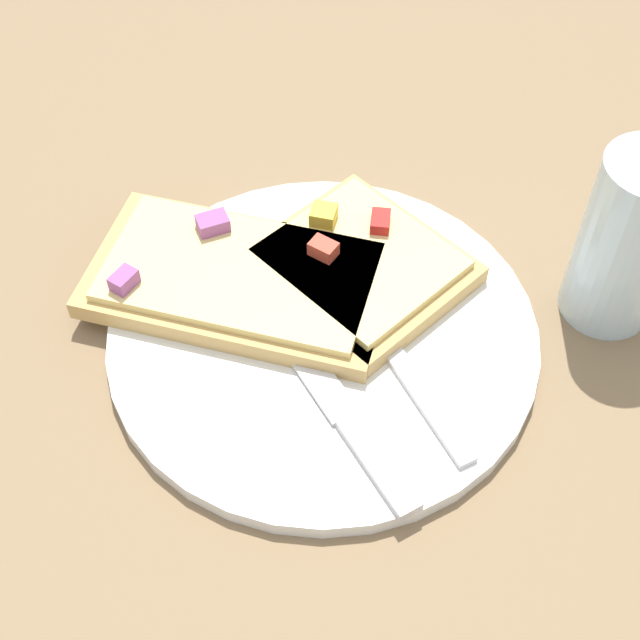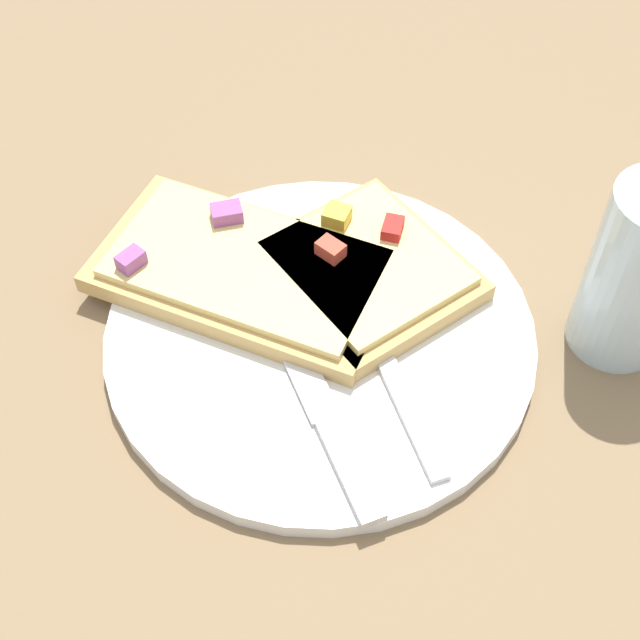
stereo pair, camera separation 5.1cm
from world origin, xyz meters
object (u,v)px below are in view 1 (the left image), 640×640
pizza_slice_main (236,278)px  knife (337,409)px  fork (372,327)px  drinking_glass (624,241)px  pizza_slice_corner (357,264)px  plate (320,335)px

pizza_slice_main → knife: bearing=139.2°
fork → drinking_glass: (-0.03, 0.16, 0.05)m
pizza_slice_main → pizza_slice_corner: bearing=-156.0°
plate → pizza_slice_main: pizza_slice_main is taller
fork → knife: knife is taller
fork → knife: bearing=133.1°
knife → drinking_glass: bearing=-92.4°
knife → pizza_slice_main: size_ratio=0.77×
fork → pizza_slice_corner: pizza_slice_corner is taller
knife → drinking_glass: 0.21m
knife → drinking_glass: size_ratio=1.36×
pizza_slice_main → pizza_slice_corner: (-0.01, 0.08, 0.00)m
knife → pizza_slice_corner: 0.12m
pizza_slice_main → pizza_slice_corner: 0.08m
pizza_slice_main → drinking_glass: 0.26m
drinking_glass → pizza_slice_main: bearing=-91.1°
plate → pizza_slice_corner: pizza_slice_corner is taller
fork → drinking_glass: size_ratio=1.50×
drinking_glass → knife: bearing=-62.4°
plate → knife: (0.06, 0.01, 0.01)m
fork → pizza_slice_main: size_ratio=0.85×
plate → fork: bearing=90.8°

